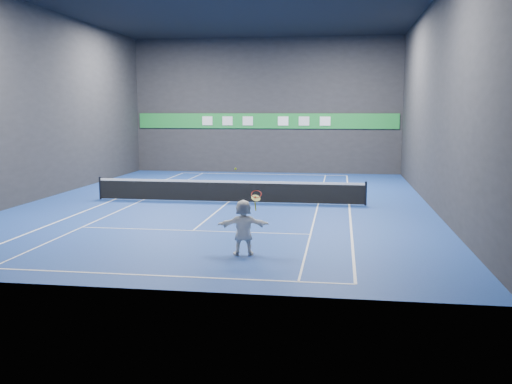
# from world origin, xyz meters

# --- Properties ---
(ground) EXTENTS (26.00, 26.00, 0.00)m
(ground) POSITION_xyz_m (0.00, 0.00, 0.00)
(ground) COLOR navy
(ground) RESTS_ON ground
(wall_back) EXTENTS (18.00, 0.10, 9.00)m
(wall_back) POSITION_xyz_m (0.00, 13.00, 4.50)
(wall_back) COLOR #252528
(wall_back) RESTS_ON ground
(wall_front) EXTENTS (18.00, 0.10, 9.00)m
(wall_front) POSITION_xyz_m (0.00, -13.00, 4.50)
(wall_front) COLOR #252528
(wall_front) RESTS_ON ground
(wall_left) EXTENTS (0.10, 26.00, 9.00)m
(wall_left) POSITION_xyz_m (-9.00, 0.00, 4.50)
(wall_left) COLOR #252528
(wall_left) RESTS_ON ground
(wall_right) EXTENTS (0.10, 26.00, 9.00)m
(wall_right) POSITION_xyz_m (9.00, 0.00, 4.50)
(wall_right) COLOR #252528
(wall_right) RESTS_ON ground
(baseline_near) EXTENTS (10.98, 0.08, 0.01)m
(baseline_near) POSITION_xyz_m (0.00, -11.89, 0.00)
(baseline_near) COLOR white
(baseline_near) RESTS_ON ground
(baseline_far) EXTENTS (10.98, 0.08, 0.01)m
(baseline_far) POSITION_xyz_m (0.00, 11.89, 0.00)
(baseline_far) COLOR white
(baseline_far) RESTS_ON ground
(sideline_doubles_left) EXTENTS (0.08, 23.78, 0.01)m
(sideline_doubles_left) POSITION_xyz_m (-5.49, 0.00, 0.00)
(sideline_doubles_left) COLOR white
(sideline_doubles_left) RESTS_ON ground
(sideline_doubles_right) EXTENTS (0.08, 23.78, 0.01)m
(sideline_doubles_right) POSITION_xyz_m (5.49, 0.00, 0.00)
(sideline_doubles_right) COLOR white
(sideline_doubles_right) RESTS_ON ground
(sideline_singles_left) EXTENTS (0.06, 23.78, 0.01)m
(sideline_singles_left) POSITION_xyz_m (-4.11, 0.00, 0.00)
(sideline_singles_left) COLOR white
(sideline_singles_left) RESTS_ON ground
(sideline_singles_right) EXTENTS (0.06, 23.78, 0.01)m
(sideline_singles_right) POSITION_xyz_m (4.11, 0.00, 0.00)
(sideline_singles_right) COLOR white
(sideline_singles_right) RESTS_ON ground
(service_line_near) EXTENTS (8.23, 0.06, 0.01)m
(service_line_near) POSITION_xyz_m (0.00, -6.40, 0.00)
(service_line_near) COLOR white
(service_line_near) RESTS_ON ground
(service_line_far) EXTENTS (8.23, 0.06, 0.01)m
(service_line_far) POSITION_xyz_m (0.00, 6.40, 0.00)
(service_line_far) COLOR white
(service_line_far) RESTS_ON ground
(center_service_line) EXTENTS (0.06, 12.80, 0.01)m
(center_service_line) POSITION_xyz_m (0.00, 0.00, 0.00)
(center_service_line) COLOR white
(center_service_line) RESTS_ON ground
(player) EXTENTS (1.58, 0.78, 1.64)m
(player) POSITION_xyz_m (2.33, -9.46, 0.82)
(player) COLOR white
(player) RESTS_ON ground
(tennis_ball) EXTENTS (0.07, 0.07, 0.07)m
(tennis_ball) POSITION_xyz_m (2.07, -9.27, 2.49)
(tennis_ball) COLOR #B1DF25
(tennis_ball) RESTS_ON player
(tennis_net) EXTENTS (12.50, 0.10, 1.07)m
(tennis_net) POSITION_xyz_m (0.00, 0.00, 0.54)
(tennis_net) COLOR black
(tennis_net) RESTS_ON ground
(sponsor_banner) EXTENTS (17.64, 0.11, 1.00)m
(sponsor_banner) POSITION_xyz_m (0.00, 12.93, 3.50)
(sponsor_banner) COLOR #1D8833
(sponsor_banner) RESTS_ON wall_back
(tennis_racket) EXTENTS (0.41, 0.34, 0.62)m
(tennis_racket) POSITION_xyz_m (2.69, -9.41, 1.73)
(tennis_racket) COLOR red
(tennis_racket) RESTS_ON player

